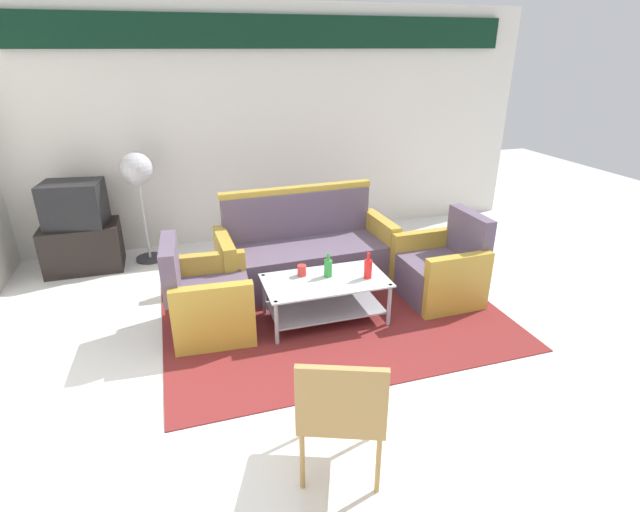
# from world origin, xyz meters

# --- Properties ---
(ground_plane) EXTENTS (14.00, 14.00, 0.00)m
(ground_plane) POSITION_xyz_m (0.00, 0.00, 0.00)
(ground_plane) COLOR white
(wall_back) EXTENTS (6.52, 0.19, 2.80)m
(wall_back) POSITION_xyz_m (0.00, 3.05, 1.48)
(wall_back) COLOR silver
(wall_back) RESTS_ON ground
(rug) EXTENTS (3.07, 2.28, 0.01)m
(rug) POSITION_xyz_m (-0.10, 0.76, 0.01)
(rug) COLOR maroon
(rug) RESTS_ON ground
(couch) EXTENTS (1.82, 0.80, 0.96)m
(couch) POSITION_xyz_m (-0.15, 1.50, 0.32)
(couch) COLOR #5B4C60
(couch) RESTS_ON rug
(armchair_left) EXTENTS (0.74, 0.80, 0.85)m
(armchair_left) POSITION_xyz_m (-1.22, 0.81, 0.29)
(armchair_left) COLOR #5B4C60
(armchair_left) RESTS_ON rug
(armchair_right) EXTENTS (0.71, 0.77, 0.85)m
(armchair_right) POSITION_xyz_m (1.03, 0.75, 0.29)
(armchair_right) COLOR #5B4C60
(armchair_right) RESTS_ON rug
(coffee_table) EXTENTS (1.10, 0.60, 0.40)m
(coffee_table) POSITION_xyz_m (-0.20, 0.67, 0.27)
(coffee_table) COLOR silver
(coffee_table) RESTS_ON rug
(bottle_green) EXTENTS (0.07, 0.07, 0.22)m
(bottle_green) POSITION_xyz_m (-0.15, 0.73, 0.50)
(bottle_green) COLOR #2D8C38
(bottle_green) RESTS_ON coffee_table
(bottle_red) EXTENTS (0.07, 0.07, 0.24)m
(bottle_red) POSITION_xyz_m (0.17, 0.59, 0.50)
(bottle_red) COLOR red
(bottle_red) RESTS_ON coffee_table
(cup) EXTENTS (0.08, 0.08, 0.10)m
(cup) POSITION_xyz_m (-0.37, 0.82, 0.46)
(cup) COLOR red
(cup) RESTS_ON coffee_table
(tv_stand) EXTENTS (0.80, 0.50, 0.52)m
(tv_stand) POSITION_xyz_m (-2.43, 2.55, 0.26)
(tv_stand) COLOR black
(tv_stand) RESTS_ON ground
(television) EXTENTS (0.65, 0.52, 0.48)m
(television) POSITION_xyz_m (-2.43, 2.55, 0.76)
(television) COLOR black
(television) RESTS_ON tv_stand
(pedestal_fan) EXTENTS (0.36, 0.36, 1.27)m
(pedestal_fan) POSITION_xyz_m (-1.75, 2.60, 1.01)
(pedestal_fan) COLOR #2D2D33
(pedestal_fan) RESTS_ON ground
(wicker_chair) EXTENTS (0.62, 0.62, 0.84)m
(wicker_chair) POSITION_xyz_m (-0.65, -1.01, 0.49)
(wicker_chair) COLOR #AD844C
(wicker_chair) RESTS_ON ground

